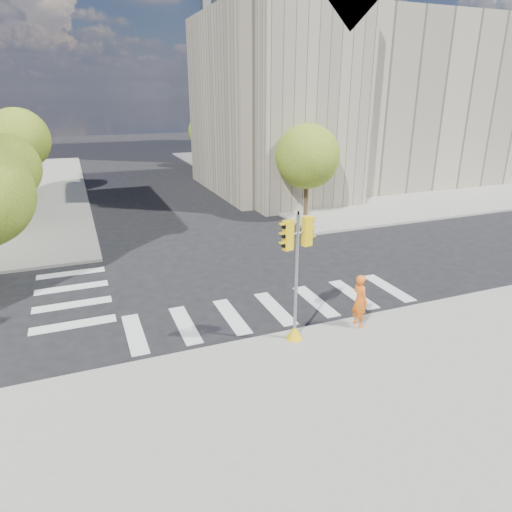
{
  "coord_description": "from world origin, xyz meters",
  "views": [
    {
      "loc": [
        -6.78,
        -16.74,
        8.04
      ],
      "look_at": [
        -0.69,
        -1.48,
        2.1
      ],
      "focal_mm": 32.0,
      "sensor_mm": 36.0,
      "label": 1
    }
  ],
  "objects_px": {
    "lamp_near": "(288,142)",
    "photographer": "(360,301)",
    "traffic_signal": "(296,288)",
    "lamp_far": "(227,128)"
  },
  "relations": [
    {
      "from": "lamp_near",
      "to": "photographer",
      "type": "distance_m",
      "value": 19.85
    },
    {
      "from": "traffic_signal",
      "to": "photographer",
      "type": "bearing_deg",
      "value": -12.08
    },
    {
      "from": "lamp_far",
      "to": "traffic_signal",
      "type": "relative_size",
      "value": 1.83
    },
    {
      "from": "lamp_far",
      "to": "traffic_signal",
      "type": "distance_m",
      "value": 33.79
    },
    {
      "from": "lamp_near",
      "to": "traffic_signal",
      "type": "relative_size",
      "value": 1.83
    },
    {
      "from": "photographer",
      "to": "lamp_far",
      "type": "bearing_deg",
      "value": -12.41
    },
    {
      "from": "lamp_near",
      "to": "traffic_signal",
      "type": "xyz_separation_m",
      "value": [
        -8.53,
        -18.6,
        -2.55
      ]
    },
    {
      "from": "photographer",
      "to": "lamp_near",
      "type": "bearing_deg",
      "value": -19.87
    },
    {
      "from": "lamp_near",
      "to": "lamp_far",
      "type": "height_order",
      "value": "same"
    },
    {
      "from": "photographer",
      "to": "traffic_signal",
      "type": "bearing_deg",
      "value": 88.02
    }
  ]
}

